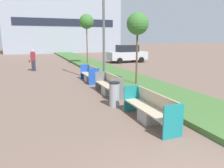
% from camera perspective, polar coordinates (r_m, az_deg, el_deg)
% --- Properties ---
extents(planter_grass_strip, '(2.80, 120.00, 0.18)m').
position_cam_1_polar(planter_grass_strip, '(15.19, 1.31, 2.41)').
color(planter_grass_strip, '#426B33').
rests_on(planter_grass_strip, ground).
extents(building_backdrop, '(20.09, 7.74, 9.39)m').
position_cam_1_polar(building_backdrop, '(42.69, -12.76, 14.50)').
color(building_backdrop, '#939EAD').
rests_on(building_backdrop, ground).
extents(bench_teal_frame, '(0.65, 2.47, 0.94)m').
position_cam_1_polar(bench_teal_frame, '(6.99, 9.96, -6.87)').
color(bench_teal_frame, '#9E9B96').
rests_on(bench_teal_frame, ground).
extents(bench_grey_frame, '(0.65, 2.15, 0.94)m').
position_cam_1_polar(bench_grey_frame, '(10.21, -0.77, -0.73)').
color(bench_grey_frame, '#9E9B96').
rests_on(bench_grey_frame, ground).
extents(bench_blue_frame, '(0.65, 2.02, 0.94)m').
position_cam_1_polar(bench_blue_frame, '(13.32, -5.79, 2.20)').
color(bench_blue_frame, '#9E9B96').
rests_on(bench_blue_frame, ground).
extents(litter_bin, '(0.41, 0.41, 0.96)m').
position_cam_1_polar(litter_bin, '(8.42, 0.63, -2.68)').
color(litter_bin, '#9EA0A5').
rests_on(litter_bin, ground).
extents(sapling_tree_near, '(1.14, 1.14, 3.90)m').
position_cam_1_polar(sapling_tree_near, '(11.70, 6.69, 15.22)').
color(sapling_tree_near, brown).
rests_on(sapling_tree_near, ground).
extents(sapling_tree_far, '(1.36, 1.36, 4.79)m').
position_cam_1_polar(sapling_tree_far, '(21.35, -6.67, 15.83)').
color(sapling_tree_far, brown).
rests_on(sapling_tree_far, ground).
extents(pedestrian_walking, '(0.53, 0.24, 1.72)m').
position_cam_1_polar(pedestrian_walking, '(18.63, -19.94, 5.91)').
color(pedestrian_walking, '#232633').
rests_on(pedestrian_walking, ground).
extents(parked_car_distant, '(4.23, 2.00, 1.86)m').
position_cam_1_polar(parked_car_distant, '(23.90, 3.98, 7.87)').
color(parked_car_distant, '#B7BABF').
rests_on(parked_car_distant, ground).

